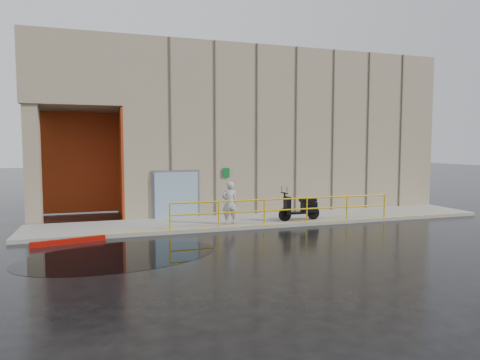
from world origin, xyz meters
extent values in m
plane|color=black|center=(0.00, 0.00, 0.00)|extent=(120.00, 120.00, 0.00)
cube|color=gray|center=(4.00, 4.50, 0.07)|extent=(20.00, 3.00, 0.15)
cube|color=gray|center=(6.00, 11.00, 4.00)|extent=(16.00, 10.00, 8.00)
cube|color=gray|center=(-4.00, 11.00, 6.50)|extent=(4.00, 10.00, 3.00)
cube|color=gray|center=(-5.60, 6.40, 2.50)|extent=(0.60, 0.60, 5.00)
cube|color=#97300D|center=(-4.00, 9.50, 2.50)|extent=(3.80, 0.15, 4.90)
cube|color=#97300D|center=(-2.05, 7.75, 2.50)|extent=(0.10, 3.50, 4.90)
cube|color=#8FAFC3|center=(0.20, 5.88, 1.15)|extent=(1.90, 0.10, 2.00)
cube|color=slate|center=(0.20, 5.96, 1.15)|extent=(2.10, 0.06, 2.20)
cube|color=#0D5D23|center=(2.50, 5.94, 2.10)|extent=(0.32, 0.04, 0.42)
cylinder|color=gold|center=(4.25, 3.15, 1.15)|extent=(9.50, 0.06, 0.06)
cylinder|color=gold|center=(4.25, 3.15, 0.70)|extent=(9.50, 0.06, 0.06)
imported|color=#AFAEB4|center=(1.99, 3.66, 1.02)|extent=(0.68, 0.49, 1.73)
cylinder|color=black|center=(4.39, 3.57, 0.42)|extent=(0.55, 0.13, 0.55)
cylinder|color=black|center=(5.75, 3.63, 0.42)|extent=(0.55, 0.13, 0.55)
cube|color=#880902|center=(-4.01, 2.50, 0.09)|extent=(2.38, 0.69, 0.18)
cube|color=black|center=(-2.43, 0.34, 0.00)|extent=(6.53, 4.66, 0.01)
camera|label=1|loc=(-2.84, -12.80, 3.29)|focal=32.00mm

